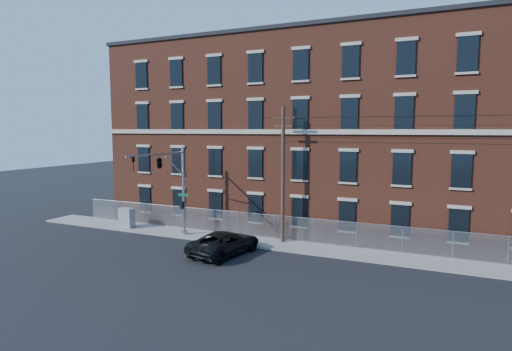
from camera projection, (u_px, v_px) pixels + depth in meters
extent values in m
plane|color=black|center=(223.00, 261.00, 27.27)|extent=(140.00, 140.00, 0.00)
cube|color=#999791|center=(426.00, 262.00, 26.89)|extent=(65.00, 3.00, 0.12)
cube|color=brown|center=(435.00, 135.00, 34.18)|extent=(55.00, 14.00, 16.00)
cube|color=black|center=(440.00, 32.00, 33.29)|extent=(55.30, 14.30, 0.30)
cube|color=#B1A794|center=(432.00, 132.00, 27.73)|extent=(55.00, 0.18, 0.35)
cube|color=black|center=(145.00, 199.00, 38.15)|extent=(1.20, 0.10, 2.20)
cube|color=black|center=(144.00, 159.00, 37.76)|extent=(1.20, 0.10, 2.20)
cube|color=black|center=(143.00, 117.00, 37.35)|extent=(1.20, 0.10, 2.20)
cube|color=black|center=(141.00, 75.00, 36.96)|extent=(1.20, 0.10, 2.20)
cube|color=black|center=(179.00, 202.00, 36.65)|extent=(1.20, 0.10, 2.20)
cube|color=black|center=(178.00, 161.00, 36.26)|extent=(1.20, 0.10, 2.20)
cube|color=black|center=(177.00, 116.00, 35.85)|extent=(1.20, 0.10, 2.20)
cube|color=black|center=(176.00, 73.00, 35.46)|extent=(1.20, 0.10, 2.20)
cube|color=black|center=(215.00, 205.00, 35.16)|extent=(1.20, 0.10, 2.20)
cube|color=black|center=(215.00, 162.00, 34.76)|extent=(1.20, 0.10, 2.20)
cube|color=black|center=(214.00, 116.00, 34.35)|extent=(1.20, 0.10, 2.20)
cube|color=black|center=(214.00, 71.00, 33.96)|extent=(1.20, 0.10, 2.20)
cube|color=black|center=(255.00, 208.00, 33.66)|extent=(1.20, 0.10, 2.20)
cube|color=black|center=(255.00, 163.00, 33.27)|extent=(1.20, 0.10, 2.20)
cube|color=black|center=(255.00, 115.00, 32.85)|extent=(1.20, 0.10, 2.20)
cube|color=black|center=(255.00, 68.00, 32.46)|extent=(1.20, 0.10, 2.20)
cube|color=black|center=(299.00, 212.00, 32.16)|extent=(1.20, 0.10, 2.20)
cube|color=black|center=(300.00, 165.00, 31.77)|extent=(1.20, 0.10, 2.20)
cube|color=black|center=(300.00, 114.00, 31.35)|extent=(1.20, 0.10, 2.20)
cube|color=black|center=(301.00, 65.00, 30.96)|extent=(1.20, 0.10, 2.20)
cube|color=black|center=(347.00, 216.00, 30.66)|extent=(1.20, 0.10, 2.20)
cube|color=black|center=(348.00, 167.00, 30.27)|extent=(1.20, 0.10, 2.20)
cube|color=black|center=(349.00, 114.00, 29.86)|extent=(1.20, 0.10, 2.20)
cube|color=black|center=(351.00, 62.00, 29.46)|extent=(1.20, 0.10, 2.20)
cube|color=black|center=(400.00, 220.00, 29.16)|extent=(1.20, 0.10, 2.20)
cube|color=black|center=(402.00, 169.00, 28.77)|extent=(1.20, 0.10, 2.20)
cube|color=black|center=(404.00, 113.00, 28.36)|extent=(1.20, 0.10, 2.20)
cube|color=black|center=(406.00, 58.00, 27.97)|extent=(1.20, 0.10, 2.20)
cube|color=black|center=(458.00, 225.00, 27.67)|extent=(1.20, 0.10, 2.20)
cube|color=black|center=(461.00, 171.00, 27.27)|extent=(1.20, 0.10, 2.20)
cube|color=black|center=(464.00, 112.00, 26.86)|extent=(1.20, 0.10, 2.20)
cube|color=black|center=(468.00, 54.00, 26.47)|extent=(1.20, 0.10, 2.20)
cube|color=#A5A8AD|center=(427.00, 242.00, 27.96)|extent=(59.00, 0.02, 1.80)
cylinder|color=#9EA0A5|center=(428.00, 229.00, 27.87)|extent=(59.00, 0.04, 0.04)
cylinder|color=#9EA0A5|center=(93.00, 208.00, 40.02)|extent=(0.06, 0.06, 1.85)
cylinder|color=#9EA0A5|center=(119.00, 211.00, 38.75)|extent=(0.06, 0.06, 1.85)
cylinder|color=#9EA0A5|center=(146.00, 214.00, 37.48)|extent=(0.06, 0.06, 1.85)
cylinder|color=#9EA0A5|center=(175.00, 217.00, 36.21)|extent=(0.06, 0.06, 1.85)
cylinder|color=#9EA0A5|center=(206.00, 220.00, 34.94)|extent=(0.06, 0.06, 1.85)
cylinder|color=#9EA0A5|center=(239.00, 223.00, 33.67)|extent=(0.06, 0.06, 1.85)
cylinder|color=#9EA0A5|center=(275.00, 227.00, 32.40)|extent=(0.06, 0.06, 1.85)
cylinder|color=#9EA0A5|center=(314.00, 231.00, 31.14)|extent=(0.06, 0.06, 1.85)
cylinder|color=#9EA0A5|center=(356.00, 235.00, 29.87)|extent=(0.06, 0.06, 1.85)
cylinder|color=#9EA0A5|center=(403.00, 240.00, 28.60)|extent=(0.06, 0.06, 1.85)
cylinder|color=#9EA0A5|center=(453.00, 245.00, 27.33)|extent=(0.06, 0.06, 1.85)
cylinder|color=#9EA0A5|center=(508.00, 250.00, 26.06)|extent=(0.06, 0.06, 1.85)
cylinder|color=#9EA0A5|center=(183.00, 191.00, 33.40)|extent=(0.22, 0.22, 7.00)
cylinder|color=#9EA0A5|center=(184.00, 232.00, 33.76)|extent=(0.50, 0.50, 0.40)
cylinder|color=#9EA0A5|center=(157.00, 154.00, 30.12)|extent=(0.14, 6.50, 0.14)
cylinder|color=#9EA0A5|center=(174.00, 166.00, 32.09)|extent=(0.08, 2.18, 1.56)
cube|color=#0C592D|center=(183.00, 195.00, 33.28)|extent=(0.90, 0.03, 0.22)
cube|color=black|center=(182.00, 205.00, 33.30)|extent=(0.25, 0.25, 0.60)
imported|color=black|center=(133.00, 164.00, 27.87)|extent=(0.16, 0.20, 1.00)
imported|color=black|center=(159.00, 162.00, 30.41)|extent=(0.53, 2.48, 1.00)
cylinder|color=#4A3225|center=(283.00, 175.00, 30.97)|extent=(0.28, 0.28, 10.00)
cube|color=#4A3225|center=(283.00, 118.00, 30.51)|extent=(1.80, 0.12, 0.12)
cube|color=#4A3225|center=(283.00, 126.00, 30.58)|extent=(1.40, 0.12, 0.12)
imported|color=black|center=(225.00, 243.00, 28.68)|extent=(3.59, 6.08, 1.59)
cube|color=gray|center=(127.00, 218.00, 36.06)|extent=(1.39, 0.78, 1.67)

